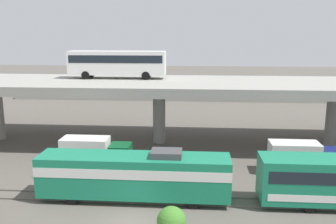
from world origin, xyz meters
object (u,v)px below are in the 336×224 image
at_px(parked_car_2, 69,85).
at_px(parked_car_5, 163,85).
at_px(parked_car_3, 208,85).
at_px(parked_car_7, 283,88).
at_px(parked_car_1, 121,83).
at_px(parked_car_6, 214,86).
at_px(transit_bus_on_overpass, 117,62).
at_px(parked_car_4, 271,86).
at_px(service_truck_west, 303,157).
at_px(service_truck_east, 94,152).
at_px(parked_car_0, 132,86).
at_px(train_locomotive, 125,173).

bearing_deg(parked_car_2, parked_car_5, 1.22).
relative_size(parked_car_3, parked_car_7, 1.09).
bearing_deg(parked_car_5, parked_car_3, 11.70).
distance_m(parked_car_1, parked_car_6, 21.30).
bearing_deg(transit_bus_on_overpass, parked_car_3, 69.91).
relative_size(parked_car_4, parked_car_6, 1.03).
bearing_deg(parked_car_6, parked_car_4, 8.51).
height_order(parked_car_4, parked_car_7, same).
xyz_separation_m(parked_car_5, parked_car_6, (10.95, -0.40, -0.00)).
bearing_deg(parked_car_5, parked_car_2, -178.78).
xyz_separation_m(transit_bus_on_overpass, parked_car_6, (13.66, 31.75, -7.35)).
xyz_separation_m(service_truck_west, parked_car_4, (5.65, 44.76, 0.67)).
relative_size(service_truck_west, parked_car_2, 1.59).
relative_size(service_truck_west, service_truck_east, 1.00).
xyz_separation_m(parked_car_1, parked_car_4, (32.91, -2.54, -0.00)).
bearing_deg(parked_car_3, parked_car_4, -2.67).
xyz_separation_m(transit_bus_on_overpass, parked_car_5, (2.72, 32.15, -7.35)).
bearing_deg(service_truck_west, parked_car_7, 79.79).
bearing_deg(service_truck_west, parked_car_5, 111.81).
bearing_deg(parked_car_5, parked_car_6, -2.07).
height_order(service_truck_east, parked_car_5, service_truck_east).
height_order(parked_car_0, parked_car_2, same).
height_order(parked_car_3, parked_car_7, same).
relative_size(transit_bus_on_overpass, parked_car_3, 2.69).
distance_m(train_locomotive, parked_car_0, 49.74).
xyz_separation_m(parked_car_3, parked_car_7, (15.12, -3.46, -0.00)).
bearing_deg(transit_bus_on_overpass, parked_car_0, 96.75).
bearing_deg(parked_car_7, service_truck_east, -123.52).
xyz_separation_m(transit_bus_on_overpass, parked_car_0, (-3.67, 31.06, -7.35)).
height_order(train_locomotive, parked_car_5, train_locomotive).
height_order(transit_bus_on_overpass, service_truck_west, transit_bus_on_overpass).
relative_size(service_truck_east, parked_car_4, 1.61).
distance_m(parked_car_0, parked_car_7, 31.30).
relative_size(parked_car_0, parked_car_7, 1.02).
distance_m(service_truck_west, parked_car_4, 45.12).
xyz_separation_m(service_truck_east, parked_car_6, (13.81, 42.96, 0.67)).
xyz_separation_m(transit_bus_on_overpass, service_truck_east, (-0.15, -11.21, -8.02)).
distance_m(parked_car_2, parked_car_5, 20.20).
distance_m(transit_bus_on_overpass, parked_car_5, 33.09).
relative_size(parked_car_2, parked_car_4, 1.01).
xyz_separation_m(parked_car_6, parked_car_7, (13.95, -1.04, -0.00)).
height_order(train_locomotive, service_truck_east, train_locomotive).
xyz_separation_m(parked_car_5, parked_car_7, (24.90, -1.44, -0.00)).
bearing_deg(train_locomotive, parked_car_5, -88.27).
height_order(service_truck_west, service_truck_east, same).
bearing_deg(parked_car_6, parked_car_3, 115.76).
height_order(transit_bus_on_overpass, parked_car_1, transit_bus_on_overpass).
bearing_deg(parked_car_7, parked_car_0, 179.36).
bearing_deg(parked_car_7, parked_car_2, 178.72).
relative_size(service_truck_west, parked_car_1, 1.45).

